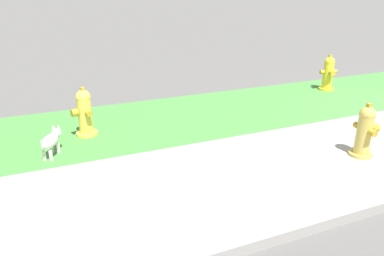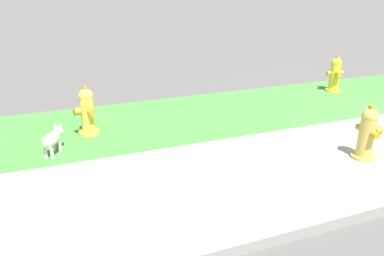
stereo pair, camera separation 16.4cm
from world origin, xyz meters
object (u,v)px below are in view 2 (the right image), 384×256
(fire_hydrant_across_street, at_px, (335,74))
(fire_hydrant_far_end, at_px, (87,111))
(fire_hydrant_at_driveway, at_px, (367,133))
(small_white_dog, at_px, (53,139))

(fire_hydrant_across_street, relative_size, fire_hydrant_far_end, 1.01)
(fire_hydrant_far_end, height_order, fire_hydrant_at_driveway, fire_hydrant_far_end)
(fire_hydrant_far_end, relative_size, fire_hydrant_at_driveway, 1.02)
(fire_hydrant_far_end, height_order, small_white_dog, fire_hydrant_far_end)
(fire_hydrant_across_street, xyz_separation_m, small_white_dog, (-6.02, -1.22, -0.16))
(fire_hydrant_at_driveway, bearing_deg, fire_hydrant_across_street, 151.80)
(fire_hydrant_at_driveway, relative_size, small_white_dog, 1.58)
(fire_hydrant_across_street, bearing_deg, fire_hydrant_far_end, 18.19)
(fire_hydrant_at_driveway, xyz_separation_m, small_white_dog, (-4.00, 1.73, -0.14))
(fire_hydrant_far_end, distance_m, fire_hydrant_at_driveway, 4.16)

